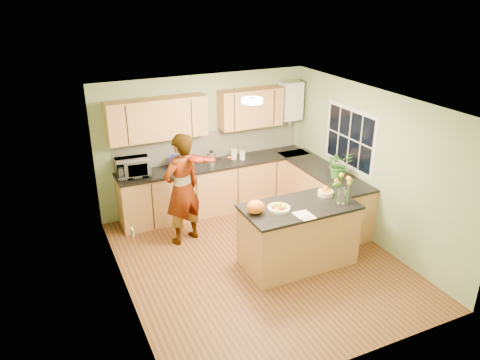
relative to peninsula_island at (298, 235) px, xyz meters
name	(u,v)px	position (x,y,z in m)	size (l,w,h in m)	color
floor	(259,261)	(-0.52, 0.27, -0.49)	(4.50, 4.50, 0.00)	#503316
ceiling	(262,102)	(-0.52, 0.27, 2.01)	(4.00, 4.50, 0.02)	silver
wall_back	(205,143)	(-0.52, 2.52, 0.76)	(4.00, 0.02, 2.50)	#91AC7B
wall_front	(359,268)	(-0.52, -1.98, 0.76)	(4.00, 0.02, 2.50)	#91AC7B
wall_left	(121,215)	(-2.52, 0.27, 0.76)	(0.02, 4.50, 2.50)	#91AC7B
wall_right	(371,166)	(1.48, 0.27, 0.76)	(0.02, 4.50, 2.50)	#91AC7B
back_counter	(217,186)	(-0.42, 2.21, -0.02)	(3.64, 0.62, 0.94)	#C2824D
right_counter	(322,194)	(1.18, 1.12, -0.02)	(0.62, 2.24, 0.94)	#C2824D
splashback	(210,145)	(-0.42, 2.50, 0.71)	(3.60, 0.02, 0.52)	silver
upper_cabinets	(198,114)	(-0.69, 2.35, 1.36)	(3.20, 0.34, 0.70)	#C2824D
boiler	(290,101)	(1.18, 2.36, 1.41)	(0.40, 0.30, 0.86)	silver
window_right	(349,138)	(1.48, 0.87, 1.06)	(0.01, 1.30, 1.05)	silver
light_switch	(133,232)	(-2.50, -0.33, 0.81)	(0.02, 0.09, 0.09)	silver
ceiling_lamp	(252,100)	(-0.52, 0.57, 1.97)	(0.30, 0.30, 0.07)	#FFEABF
peninsula_island	(298,235)	(0.00, 0.00, 0.00)	(1.70, 0.87, 0.97)	#C2824D
fruit_dish	(279,207)	(-0.35, 0.00, 0.53)	(0.32, 0.32, 0.11)	beige
orange_bowl	(326,191)	(0.55, 0.15, 0.55)	(0.24, 0.24, 0.14)	beige
flower_vase	(343,182)	(0.60, -0.18, 0.83)	(0.28, 0.28, 0.51)	silver
orange_bag	(255,207)	(-0.70, 0.05, 0.59)	(0.26, 0.22, 0.20)	orange
papers	(305,215)	(-0.10, -0.30, 0.49)	(0.21, 0.29, 0.01)	silver
violinist	(182,189)	(-1.35, 1.37, 0.44)	(0.68, 0.45, 1.86)	tan
violin	(197,159)	(-1.15, 1.15, 1.00)	(0.67, 0.27, 0.13)	#510905
microwave	(133,167)	(-1.93, 2.23, 0.60)	(0.56, 0.38, 0.31)	silver
blue_box	(179,163)	(-1.12, 2.22, 0.56)	(0.28, 0.21, 0.23)	navy
kettle	(212,157)	(-0.51, 2.19, 0.58)	(0.17, 0.17, 0.31)	silver
jar_cream	(234,154)	(-0.04, 2.26, 0.54)	(0.12, 0.12, 0.18)	beige
jar_white	(242,155)	(0.09, 2.18, 0.53)	(0.10, 0.10, 0.16)	silver
potted_plant	(339,164)	(1.18, 0.70, 0.69)	(0.43, 0.37, 0.48)	#367426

